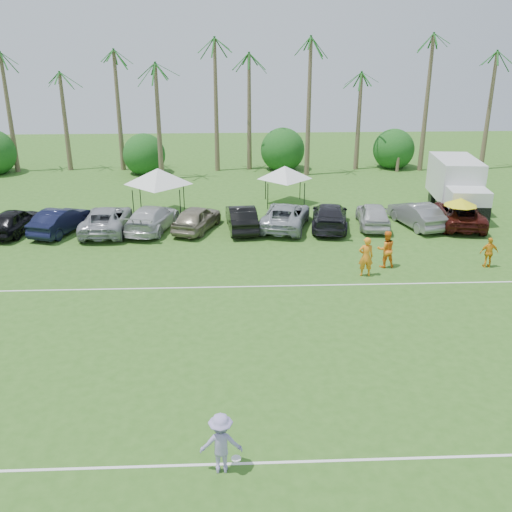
{
  "coord_description": "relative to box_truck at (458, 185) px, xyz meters",
  "views": [
    {
      "loc": [
        1.42,
        -10.72,
        11.14
      ],
      "look_at": [
        2.52,
        13.89,
        1.6
      ],
      "focal_mm": 40.0,
      "sensor_mm": 36.0,
      "label": 1
    }
  ],
  "objects": [
    {
      "name": "field_lines",
      "position": [
        -16.47,
        -17.67,
        -1.85
      ],
      "size": [
        80.0,
        12.1,
        0.01
      ],
      "color": "white",
      "rests_on": "ground"
    },
    {
      "name": "palm_tree_1",
      "position": [
        -33.47,
        12.33,
        6.49
      ],
      "size": [
        2.4,
        2.4,
        9.9
      ],
      "color": "brown",
      "rests_on": "ground"
    },
    {
      "name": "palm_tree_2",
      "position": [
        -28.47,
        12.33,
        7.35
      ],
      "size": [
        2.4,
        2.4,
        10.9
      ],
      "color": "brown",
      "rests_on": "ground"
    },
    {
      "name": "palm_tree_3",
      "position": [
        -24.47,
        12.33,
        8.2
      ],
      "size": [
        2.4,
        2.4,
        11.9
      ],
      "color": "brown",
      "rests_on": "ground"
    },
    {
      "name": "palm_tree_4",
      "position": [
        -20.47,
        12.33,
        5.62
      ],
      "size": [
        2.4,
        2.4,
        8.9
      ],
      "color": "brown",
      "rests_on": "ground"
    },
    {
      "name": "palm_tree_5",
      "position": [
        -16.47,
        12.33,
        6.49
      ],
      "size": [
        2.4,
        2.4,
        9.9
      ],
      "color": "brown",
      "rests_on": "ground"
    },
    {
      "name": "palm_tree_6",
      "position": [
        -12.47,
        12.33,
        7.35
      ],
      "size": [
        2.4,
        2.4,
        10.9
      ],
      "color": "brown",
      "rests_on": "ground"
    },
    {
      "name": "palm_tree_7",
      "position": [
        -8.47,
        12.33,
        8.2
      ],
      "size": [
        2.4,
        2.4,
        11.9
      ],
      "color": "brown",
      "rests_on": "ground"
    },
    {
      "name": "palm_tree_8",
      "position": [
        -3.47,
        12.33,
        5.62
      ],
      "size": [
        2.4,
        2.4,
        8.9
      ],
      "color": "brown",
      "rests_on": "ground"
    },
    {
      "name": "palm_tree_9",
      "position": [
        1.53,
        12.33,
        6.49
      ],
      "size": [
        2.4,
        2.4,
        9.9
      ],
      "color": "brown",
      "rests_on": "ground"
    },
    {
      "name": "palm_tree_10",
      "position": [
        6.53,
        12.33,
        7.35
      ],
      "size": [
        2.4,
        2.4,
        10.9
      ],
      "color": "brown",
      "rests_on": "ground"
    },
    {
      "name": "bush_tree_1",
      "position": [
        -22.47,
        13.33,
        -0.06
      ],
      "size": [
        4.0,
        4.0,
        4.0
      ],
      "color": "brown",
      "rests_on": "ground"
    },
    {
      "name": "bush_tree_2",
      "position": [
        -10.47,
        13.33,
        -0.06
      ],
      "size": [
        4.0,
        4.0,
        4.0
      ],
      "color": "brown",
      "rests_on": "ground"
    },
    {
      "name": "bush_tree_3",
      "position": [
        -0.47,
        13.33,
        -0.06
      ],
      "size": [
        4.0,
        4.0,
        4.0
      ],
      "color": "brown",
      "rests_on": "ground"
    },
    {
      "name": "sideline_player_a",
      "position": [
        -8.49,
        -10.57,
        -0.85
      ],
      "size": [
        0.75,
        0.5,
        2.01
      ],
      "primitive_type": "imported",
      "rotation": [
        0.0,
        0.0,
        3.12
      ],
      "color": "orange",
      "rests_on": "ground"
    },
    {
      "name": "sideline_player_b",
      "position": [
        -7.2,
        -9.47,
        -0.89
      ],
      "size": [
        1.0,
        0.8,
        1.94
      ],
      "primitive_type": "imported",
      "rotation": [
        0.0,
        0.0,
        3.22
      ],
      "color": "orange",
      "rests_on": "ground"
    },
    {
      "name": "sideline_player_c",
      "position": [
        -1.93,
        -9.75,
        -1.06
      ],
      "size": [
        0.95,
        0.42,
        1.59
      ],
      "primitive_type": "imported",
      "rotation": [
        0.0,
        0.0,
        3.11
      ],
      "color": "orange",
      "rests_on": "ground"
    },
    {
      "name": "box_truck",
      "position": [
        0.0,
        0.0,
        0.0
      ],
      "size": [
        3.22,
        6.97,
        3.48
      ],
      "rotation": [
        0.0,
        0.0,
        -0.1
      ],
      "color": "silver",
      "rests_on": "ground"
    },
    {
      "name": "canopy_tent_left",
      "position": [
        -19.78,
        0.15,
        1.29
      ],
      "size": [
        4.55,
        4.55,
        3.68
      ],
      "color": "black",
      "rests_on": "ground"
    },
    {
      "name": "canopy_tent_right",
      "position": [
        -11.31,
        2.51,
        0.85
      ],
      "size": [
        3.91,
        3.91,
        3.16
      ],
      "color": "black",
      "rests_on": "ground"
    },
    {
      "name": "market_umbrella",
      "position": [
        -1.49,
        -4.4,
        0.11
      ],
      "size": [
        1.97,
        1.97,
        2.2
      ],
      "color": "black",
      "rests_on": "ground"
    },
    {
      "name": "frisbee_player",
      "position": [
        -15.43,
        -23.89,
        -0.96
      ],
      "size": [
        1.17,
        0.68,
        1.8
      ],
      "rotation": [
        0.0,
        0.0,
        3.15
      ],
      "color": "#9E90CC",
      "rests_on": "ground"
    },
    {
      "name": "parked_car_0",
      "position": [
        -28.09,
        -3.18,
        -1.09
      ],
      "size": [
        2.65,
        4.75,
        1.53
      ],
      "primitive_type": "imported",
      "rotation": [
        0.0,
        0.0,
        2.94
      ],
      "color": "black",
      "rests_on": "ground"
    },
    {
      "name": "parked_car_1",
      "position": [
        -25.36,
        -3.18,
        -1.09
      ],
      "size": [
        2.95,
        4.91,
        1.53
      ],
      "primitive_type": "imported",
      "rotation": [
        0.0,
        0.0,
        2.83
      ],
      "color": "black",
      "rests_on": "ground"
    },
    {
      "name": "parked_car_2",
      "position": [
        -22.64,
        -3.07,
        -1.09
      ],
      "size": [
        2.59,
        5.52,
        1.53
      ],
      "primitive_type": "imported",
      "rotation": [
        0.0,
        0.0,
        3.15
      ],
      "color": "#9D9EA3",
      "rests_on": "ground"
    },
    {
      "name": "parked_car_3",
      "position": [
        -19.91,
        -2.95,
        -1.09
      ],
      "size": [
        3.28,
        5.62,
        1.53
      ],
      "primitive_type": "imported",
      "rotation": [
        0.0,
        0.0,
        2.91
      ],
      "color": "#BBBBBB",
      "rests_on": "ground"
    },
    {
      "name": "parked_car_4",
      "position": [
        -17.18,
        -3.07,
        -1.09
      ],
      "size": [
        3.23,
        4.83,
        1.53
      ],
      "primitive_type": "imported",
      "rotation": [
        0.0,
        0.0,
        2.79
      ],
      "color": "gray",
      "rests_on": "ground"
    },
    {
      "name": "parked_car_5",
      "position": [
        -14.46,
        -3.09,
        -1.09
      ],
      "size": [
        2.03,
        4.77,
        1.53
      ],
      "primitive_type": "imported",
      "rotation": [
        0.0,
        0.0,
        3.23
      ],
      "color": "black",
      "rests_on": "ground"
    },
    {
      "name": "parked_car_6",
      "position": [
        -11.73,
        -2.79,
        -1.09
      ],
      "size": [
        3.84,
        5.96,
        1.53
      ],
      "primitive_type": "imported",
      "rotation": [
        0.0,
        0.0,
        2.89
      ],
      "color": "#9A9EA4",
      "rests_on": "ground"
    },
    {
      "name": "parked_car_7",
      "position": [
        -9.01,
        -2.98,
        -1.09
      ],
      "size": [
        3.0,
        5.55,
        1.53
      ],
      "primitive_type": "imported",
      "rotation": [
        0.0,
        0.0,
        2.97
      ],
      "color": "black",
      "rests_on": "ground"
    },
    {
      "name": "parked_car_8",
      "position": [
        -6.28,
        -2.85,
        -1.09
      ],
      "size": [
        2.29,
        4.66,
        1.53
      ],
      "primitive_type": "imported",
      "rotation": [
        0.0,
        0.0,
        3.03
      ],
      "color": "#BABABA",
      "rests_on": "ground"
    },
    {
      "name": "parked_car_9",
      "position": [
        -3.55,
        -2.9,
        -1.09
      ],
      "size": [
        2.7,
        4.9,
        1.53
      ],
      "primitive_type": "imported",
      "rotation": [
        0.0,
        0.0,
        3.39
      ],
      "color": "slate",
      "rests_on": "ground"
    },
    {
      "name": "parked_car_10",
      "position": [
        -0.83,
        -2.83,
        -1.09
      ],
      "size": [
        3.45,
        5.86,
        1.53
      ],
      "primitive_type": "imported",
      "rotation": [
        0.0,
        0.0,
        2.97
      ],
      "color": "#41130E",
      "rests_on": "ground"
    }
  ]
}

